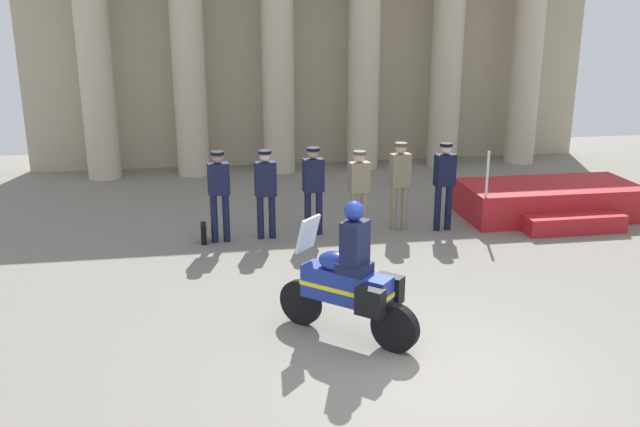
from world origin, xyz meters
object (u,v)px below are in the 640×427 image
Objects in this scene: officer_in_row_0 at (219,189)px; briefcase_on_ground at (204,233)px; officer_in_row_3 at (359,185)px; officer_in_row_5 at (444,179)px; reviewing_stand at (550,202)px; officer_in_row_2 at (313,184)px; officer_in_row_4 at (400,179)px; motorcycle_with_rider at (351,282)px; officer_in_row_1 at (266,187)px.

officer_in_row_0 reaches higher than briefcase_on_ground.
officer_in_row_3 is 1.67m from officer_in_row_5.
officer_in_row_5 is at bearing 169.82° from officer_in_row_3.
reviewing_stand is 2.62m from officer_in_row_5.
officer_in_row_2 is 0.98× the size of officer_in_row_4.
motorcycle_with_rider reaches higher than officer_in_row_4.
motorcycle_with_rider reaches higher than briefcase_on_ground.
officer_in_row_1 is 1.05× the size of officer_in_row_3.
reviewing_stand is 6.84m from officer_in_row_0.
officer_in_row_1 is 4.34m from motorcycle_with_rider.
officer_in_row_3 is 4.42m from motorcycle_with_rider.
officer_in_row_0 reaches higher than officer_in_row_1.
officer_in_row_5 reaches higher than briefcase_on_ground.
officer_in_row_3 is at bearing -2.05° from officer_in_row_4.
reviewing_stand is 2.22× the size of officer_in_row_3.
officer_in_row_0 is 1.06× the size of officer_in_row_3.
officer_in_row_4 reaches higher than briefcase_on_ground.
motorcycle_with_rider is at bearing 59.19° from officer_in_row_4.
officer_in_row_1 is at bearing 176.57° from officer_in_row_0.
reviewing_stand is 5.07m from officer_in_row_2.
officer_in_row_1 is at bearing -7.08° from officer_in_row_3.
motorcycle_with_rider is at bearing 68.61° from officer_in_row_3.
briefcase_on_ground is at bearing -176.43° from reviewing_stand.
officer_in_row_1 is 1.43m from briefcase_on_ground.
officer_in_row_5 is at bearing 162.01° from officer_in_row_4.
briefcase_on_ground is (-2.96, -0.07, -0.77)m from officer_in_row_3.
officer_in_row_2 is 0.98× the size of officer_in_row_5.
officer_in_row_3 reaches higher than briefcase_on_ground.
motorcycle_with_rider is at bearing 92.07° from officer_in_row_1.
reviewing_stand is 2.12× the size of officer_in_row_1.
officer_in_row_0 is 0.99× the size of officer_in_row_5.
officer_in_row_0 is 0.90× the size of motorcycle_with_rider.
officer_in_row_5 is 4.80× the size of briefcase_on_ground.
officer_in_row_2 is 0.90× the size of motorcycle_with_rider.
reviewing_stand is 1.89× the size of motorcycle_with_rider.
officer_in_row_3 is 0.93× the size of officer_in_row_4.
officer_in_row_1 is at bearing -8.58° from officer_in_row_5.
officer_in_row_4 is (-3.33, -0.29, 0.69)m from reviewing_stand.
officer_in_row_2 is (0.91, 0.08, 0.01)m from officer_in_row_1.
motorcycle_with_rider reaches higher than reviewing_stand.
motorcycle_with_rider reaches higher than officer_in_row_0.
officer_in_row_3 is at bearing 1.39° from briefcase_on_ground.
officer_in_row_2 reaches higher than reviewing_stand.
officer_in_row_5 is at bearing 169.31° from officer_in_row_2.
officer_in_row_0 is 4.31m from officer_in_row_5.
officer_in_row_2 is at bearing -11.68° from officer_in_row_3.
officer_in_row_3 reaches higher than reviewing_stand.
officer_in_row_2 is at bearing 3.68° from briefcase_on_ground.
officer_in_row_2 is at bearing -50.29° from motorcycle_with_rider.
officer_in_row_5 is (0.84, -0.15, -0.00)m from officer_in_row_4.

